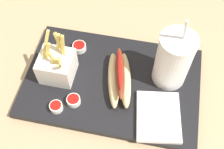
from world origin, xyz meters
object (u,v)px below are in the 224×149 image
object	(u,v)px
hot_dog_1	(119,78)
ketchup_cup_3	(74,100)
ketchup_cup_1	(56,107)
napkin_stack	(158,117)
soda_cup	(173,60)
fries_basket	(57,66)
ketchup_cup_2	(79,47)

from	to	relation	value
hot_dog_1	ketchup_cup_3	xyz separation A→B (m)	(-0.10, -0.08, -0.01)
ketchup_cup_1	napkin_stack	bearing A→B (deg)	6.03
ketchup_cup_1	napkin_stack	world-z (taller)	ketchup_cup_1
soda_cup	hot_dog_1	bearing A→B (deg)	-160.47
ketchup_cup_1	napkin_stack	xyz separation A→B (m)	(0.26, 0.03, -0.00)
fries_basket	napkin_stack	distance (m)	0.29
hot_dog_1	napkin_stack	bearing A→B (deg)	-35.11
ketchup_cup_2	napkin_stack	distance (m)	0.30
soda_cup	ketchup_cup_1	size ratio (longest dim) A/B	6.86
soda_cup	ketchup_cup_2	bearing A→B (deg)	170.53
hot_dog_1	napkin_stack	size ratio (longest dim) A/B	1.32
soda_cup	ketchup_cup_2	size ratio (longest dim) A/B	5.89
soda_cup	ketchup_cup_2	xyz separation A→B (m)	(-0.26, 0.04, -0.07)
ketchup_cup_1	fries_basket	bearing A→B (deg)	103.55
ketchup_cup_1	ketchup_cup_3	distance (m)	0.05
ketchup_cup_2	ketchup_cup_1	bearing A→B (deg)	-92.29
soda_cup	hot_dog_1	distance (m)	0.15
soda_cup	napkin_stack	bearing A→B (deg)	-95.72
hot_dog_1	napkin_stack	world-z (taller)	hot_dog_1
hot_dog_1	ketchup_cup_1	distance (m)	0.18
fries_basket	ketchup_cup_3	distance (m)	0.10
ketchup_cup_3	hot_dog_1	bearing A→B (deg)	38.05
fries_basket	ketchup_cup_1	size ratio (longest dim) A/B	4.38
ketchup_cup_3	fries_basket	bearing A→B (deg)	129.65
ketchup_cup_3	napkin_stack	distance (m)	0.22
hot_dog_1	ketchup_cup_1	world-z (taller)	hot_dog_1
fries_basket	ketchup_cup_2	world-z (taller)	fries_basket
hot_dog_1	napkin_stack	xyz separation A→B (m)	(0.11, -0.08, -0.02)
napkin_stack	ketchup_cup_3	bearing A→B (deg)	-179.78
soda_cup	ketchup_cup_1	bearing A→B (deg)	-150.45
fries_basket	ketchup_cup_1	bearing A→B (deg)	-76.45
ketchup_cup_1	ketchup_cup_2	world-z (taller)	same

